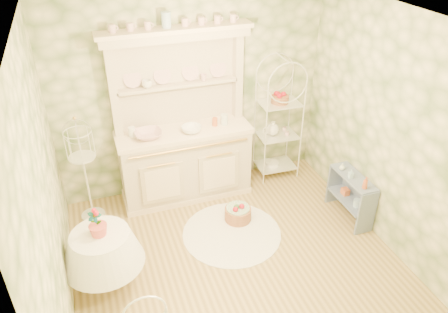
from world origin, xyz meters
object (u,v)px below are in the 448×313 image
object	(u,v)px
bakers_rack	(278,120)
birdcage_stand	(85,171)
floor_basket	(238,214)
round_table	(105,264)
kitchen_dresser	(183,120)
side_shelf	(350,197)

from	to	relation	value
bakers_rack	birdcage_stand	size ratio (longest dim) A/B	1.26
birdcage_stand	floor_basket	size ratio (longest dim) A/B	4.75
bakers_rack	round_table	xyz separation A→B (m)	(-2.62, -1.42, -0.59)
kitchen_dresser	floor_basket	xyz separation A→B (m)	(0.47, -0.78, -1.05)
kitchen_dresser	birdcage_stand	xyz separation A→B (m)	(-1.29, -0.10, -0.43)
birdcage_stand	bakers_rack	bearing A→B (deg)	3.58
bakers_rack	floor_basket	xyz separation A→B (m)	(-0.91, -0.85, -0.80)
side_shelf	floor_basket	distance (m)	1.46
kitchen_dresser	bakers_rack	world-z (taller)	kitchen_dresser
round_table	floor_basket	distance (m)	1.81
kitchen_dresser	bakers_rack	size ratio (longest dim) A/B	1.27
kitchen_dresser	bakers_rack	bearing A→B (deg)	2.84
kitchen_dresser	floor_basket	distance (m)	1.39
kitchen_dresser	side_shelf	distance (m)	2.35
kitchen_dresser	round_table	xyz separation A→B (m)	(-1.23, -1.35, -0.84)
floor_basket	side_shelf	bearing A→B (deg)	-15.85
round_table	floor_basket	xyz separation A→B (m)	(1.70, 0.57, -0.21)
kitchen_dresser	floor_basket	bearing A→B (deg)	-58.67
bakers_rack	kitchen_dresser	bearing A→B (deg)	-174.91
floor_basket	bakers_rack	bearing A→B (deg)	42.78
birdcage_stand	floor_basket	bearing A→B (deg)	-21.07
bakers_rack	floor_basket	distance (m)	1.48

